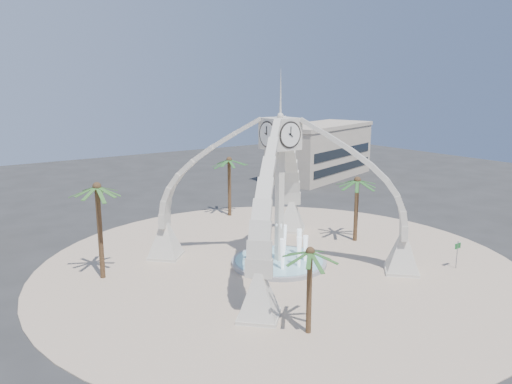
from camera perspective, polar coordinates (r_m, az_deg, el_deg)
ground at (r=42.54m, az=2.63°, el=-8.29°), size 140.00×140.00×0.00m
plaza at (r=42.53m, az=2.63°, el=-8.25°), size 40.00×40.00×0.06m
clock_tower at (r=40.71m, az=2.72°, el=0.29°), size 17.94×17.94×16.30m
fountain at (r=42.44m, az=2.63°, el=-7.92°), size 8.00×8.00×3.62m
building_ne at (r=81.29m, az=7.44°, el=4.71°), size 21.87×14.17×8.60m
palm_east at (r=48.06m, az=11.52°, el=1.23°), size 5.53×5.53×6.80m
palm_west at (r=39.46m, az=-17.72°, el=0.40°), size 5.46×5.46×8.14m
palm_north at (r=56.33m, az=-3.09°, el=3.59°), size 5.23×5.23×7.30m
palm_south at (r=29.80m, az=6.21°, el=-6.92°), size 4.56×4.56×5.93m
street_sign at (r=44.20m, az=22.03°, el=-6.09°), size 0.87×0.08×2.36m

